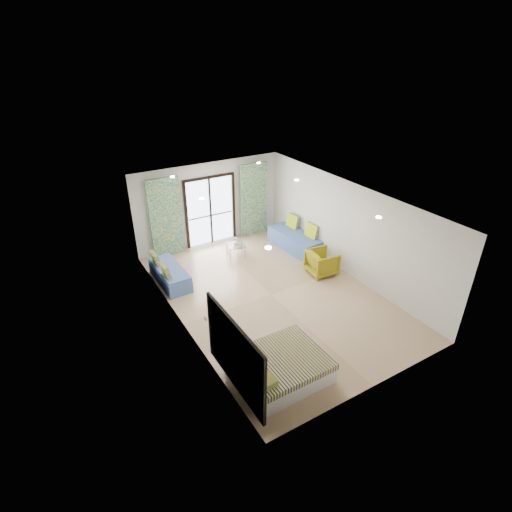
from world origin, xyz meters
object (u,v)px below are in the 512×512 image
daybed_right (295,240)px  coffee_table (236,246)px  bed (279,368)px  daybed_left (169,274)px  armchair (322,261)px

daybed_right → coffee_table: 1.97m
bed → coffee_table: size_ratio=2.64×
daybed_left → daybed_right: 4.23m
daybed_left → daybed_right: bearing=-2.8°
bed → daybed_right: 5.73m
bed → daybed_right: daybed_right is taller
daybed_right → armchair: bearing=-103.5°
coffee_table → armchair: 2.78m
coffee_table → armchair: size_ratio=0.86×
coffee_table → bed: bearing=-108.7°
coffee_table → armchair: (1.63, -2.25, 0.07)m
armchair → daybed_right: bearing=-2.4°
bed → armchair: size_ratio=2.27×
daybed_right → armchair: daybed_right is taller
daybed_left → daybed_right: daybed_right is taller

